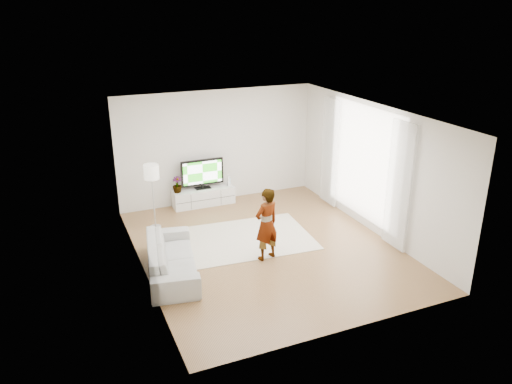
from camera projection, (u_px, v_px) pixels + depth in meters
name	position (u px, v px, depth m)	size (l,w,h in m)	color
floor	(266.00, 248.00, 10.28)	(6.00, 6.00, 0.00)	#9F7A48
ceiling	(268.00, 114.00, 9.29)	(6.00, 6.00, 0.00)	white
wall_left	(139.00, 203.00, 8.87)	(0.02, 6.00, 2.80)	silver
wall_right	(373.00, 169.00, 10.70)	(0.02, 6.00, 2.80)	silver
wall_back	(217.00, 146.00, 12.36)	(5.00, 0.02, 2.80)	silver
wall_front	(352.00, 249.00, 7.20)	(5.00, 0.02, 2.80)	silver
window	(364.00, 163.00, 10.93)	(0.01, 2.60, 2.50)	white
curtain_near	(399.00, 186.00, 9.82)	(0.04, 0.70, 2.60)	white
curtain_far	(330.00, 152.00, 12.06)	(0.04, 0.70, 2.60)	white
media_console	(204.00, 197.00, 12.41)	(1.53, 0.44, 0.43)	white
television	(202.00, 173.00, 12.21)	(1.07, 0.21, 0.74)	black
game_console	(229.00, 180.00, 12.53)	(0.09, 0.19, 0.24)	white
potted_plant	(177.00, 185.00, 12.02)	(0.22, 0.22, 0.40)	#3F7238
rug	(246.00, 238.00, 10.68)	(2.73, 1.96, 0.01)	beige
player	(267.00, 224.00, 9.59)	(0.53, 0.35, 1.46)	#334772
sofa	(172.00, 258.00, 9.23)	(2.16, 0.85, 0.63)	#AFAEAA
floor_lamp	(152.00, 175.00, 10.80)	(0.33, 0.33, 1.47)	silver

